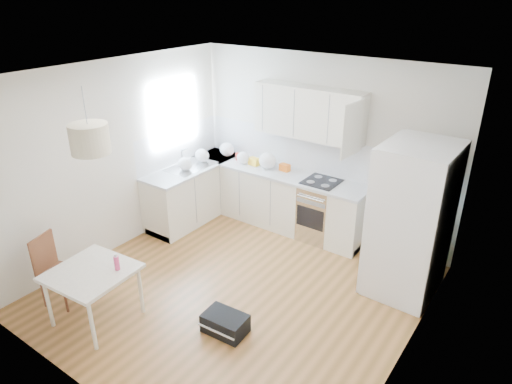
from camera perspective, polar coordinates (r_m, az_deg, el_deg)
floor at (r=5.99m, az=-2.34°, el=-12.07°), size 4.20×4.20×0.00m
ceiling at (r=4.88m, az=-2.89°, el=14.28°), size 4.20×4.20×0.00m
wall_back at (r=6.95m, az=8.11°, el=5.69°), size 4.20×0.00×4.20m
wall_left at (r=6.70m, az=-16.98°, el=4.12°), size 0.00×4.20×4.20m
wall_right at (r=4.47m, az=19.41°, el=-6.79°), size 0.00×4.20×4.20m
window_glassblock at (r=7.29m, az=-10.23°, el=9.73°), size 0.02×1.00×1.00m
cabinets_back at (r=7.32m, az=2.45°, el=-0.76°), size 3.00×0.60×0.88m
cabinets_left at (r=7.57m, az=-7.69°, el=-0.09°), size 0.60×1.80×0.88m
counter_back at (r=7.14m, az=2.51°, el=2.58°), size 3.02×0.64×0.04m
counter_left at (r=7.39m, az=-7.89°, el=3.15°), size 0.64×1.82×0.04m
backsplash_back at (r=7.27m, az=3.83°, el=5.56°), size 3.00×0.01×0.58m
backsplash_left at (r=7.48m, az=-9.69°, el=5.83°), size 0.01×1.80×0.58m
upper_cabinets at (r=6.73m, az=6.59°, el=9.82°), size 1.70×0.32×0.75m
range_oven at (r=6.97m, az=7.97°, el=-2.38°), size 0.50×0.61×0.88m
sink at (r=7.35m, az=-8.16°, el=3.15°), size 0.50×0.80×0.16m
refrigerator at (r=5.83m, az=18.99°, el=-3.41°), size 0.93×0.98×1.93m
dining_table at (r=5.49m, az=-19.84°, el=-9.86°), size 0.91×0.91×0.67m
dining_chair at (r=6.01m, az=-23.34°, el=-9.02°), size 0.47×0.47×0.89m
drink_bottle at (r=5.34m, az=-17.04°, el=-8.34°), size 0.07×0.07×0.20m
gym_bag at (r=5.32m, az=-3.87°, el=-16.06°), size 0.50×0.35×0.22m
pendant_lamp at (r=4.81m, az=-20.08°, el=6.27°), size 0.48×0.48×0.30m
grocery_bag_a at (r=7.72m, az=-3.65°, el=5.33°), size 0.26×0.22×0.23m
grocery_bag_b at (r=7.37m, az=-1.62°, el=4.30°), size 0.22×0.19×0.20m
grocery_bag_c at (r=7.16m, az=1.46°, el=3.93°), size 0.29×0.24×0.26m
grocery_bag_d at (r=7.49m, az=-6.77°, el=4.56°), size 0.24×0.21×0.22m
grocery_bag_e at (r=7.18m, az=-8.85°, el=3.48°), size 0.23×0.20×0.21m
snack_orange at (r=7.10m, az=3.62°, el=3.08°), size 0.17×0.12×0.11m
snack_yellow at (r=7.32m, az=-0.25°, el=3.83°), size 0.18×0.13×0.12m
snack_red at (r=7.56m, az=-1.95°, el=4.45°), size 0.18×0.16×0.11m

